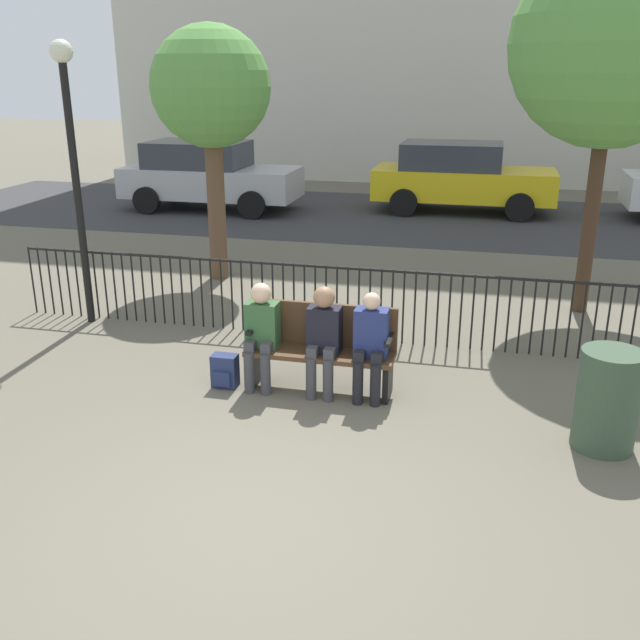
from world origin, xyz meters
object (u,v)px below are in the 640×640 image
at_px(seated_person_1, 323,334).
at_px(lamp_post, 72,142).
at_px(tree_0, 211,90).
at_px(parked_car_2, 460,176).
at_px(backpack, 225,371).
at_px(tree_1, 613,45).
at_px(parked_car_0, 208,175).
at_px(seated_person_2, 370,341).
at_px(trash_bin, 607,400).
at_px(seated_person_0, 261,330).
at_px(park_bench, 322,345).

distance_m(seated_person_1, lamp_post, 4.26).
relative_size(tree_0, parked_car_2, 0.93).
bearing_deg(backpack, lamp_post, 148.09).
relative_size(tree_1, parked_car_0, 1.15).
height_order(seated_person_2, tree_1, tree_1).
relative_size(seated_person_2, parked_car_0, 0.27).
height_order(tree_1, lamp_post, tree_1).
distance_m(seated_person_1, parked_car_0, 10.79).
distance_m(seated_person_1, trash_bin, 2.78).
distance_m(seated_person_0, tree_1, 5.79).
xyz_separation_m(tree_1, lamp_post, (-6.53, -2.02, -1.15)).
height_order(backpack, tree_0, tree_0).
distance_m(seated_person_2, parked_car_0, 11.03).
bearing_deg(parked_car_2, seated_person_2, -91.89).
relative_size(park_bench, seated_person_0, 1.36).
xyz_separation_m(park_bench, parked_car_0, (-5.04, 9.38, 0.35)).
bearing_deg(tree_1, park_bench, -131.40).
xyz_separation_m(backpack, trash_bin, (3.80, -0.42, 0.29)).
xyz_separation_m(park_bench, tree_0, (-2.63, 3.79, 2.45)).
height_order(park_bench, backpack, park_bench).
xyz_separation_m(backpack, lamp_post, (-2.53, 1.57, 2.21)).
distance_m(seated_person_2, tree_0, 5.54).
distance_m(tree_0, tree_1, 5.65).
height_order(lamp_post, trash_bin, lamp_post).
relative_size(seated_person_0, tree_0, 0.30).
relative_size(tree_0, parked_car_0, 0.93).
xyz_separation_m(seated_person_1, backpack, (-1.07, -0.09, -0.49)).
height_order(park_bench, tree_0, tree_0).
height_order(seated_person_0, seated_person_2, seated_person_0).
height_order(tree_0, trash_bin, tree_0).
bearing_deg(lamp_post, seated_person_1, -22.41).
distance_m(seated_person_0, parked_car_2, 10.73).
bearing_deg(parked_car_0, parked_car_2, 10.55).
relative_size(seated_person_0, backpack, 3.19).
height_order(tree_0, parked_car_0, tree_0).
height_order(seated_person_0, parked_car_2, parked_car_2).
bearing_deg(parked_car_0, lamp_post, -79.48).
xyz_separation_m(seated_person_1, parked_car_2, (0.84, 10.62, 0.18)).
relative_size(seated_person_1, tree_0, 0.30).
height_order(seated_person_1, parked_car_2, parked_car_2).
bearing_deg(seated_person_0, tree_0, 117.01).
xyz_separation_m(park_bench, backpack, (-1.02, -0.22, -0.31)).
height_order(parked_car_0, parked_car_2, same).
bearing_deg(tree_1, seated_person_0, -135.78).
height_order(tree_0, parked_car_2, tree_0).
bearing_deg(tree_0, tree_1, -4.26).
height_order(seated_person_0, tree_0, tree_0).
distance_m(seated_person_0, tree_0, 4.96).
distance_m(seated_person_2, backpack, 1.63).
bearing_deg(tree_0, seated_person_0, -62.99).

